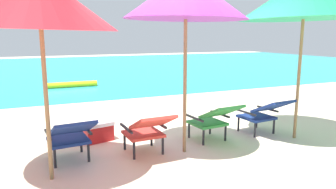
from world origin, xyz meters
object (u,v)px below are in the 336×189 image
at_px(lounge_chair_near_right, 214,118).
at_px(cooler_box, 98,131).
at_px(beach_umbrella_left, 39,1).
at_px(lounge_chair_near_left, 148,129).
at_px(swim_buoy, 73,84).
at_px(lounge_chair_far_right, 264,112).
at_px(lounge_chair_far_left, 70,135).

distance_m(lounge_chair_near_right, cooler_box, 1.91).
height_order(lounge_chair_near_right, beach_umbrella_left, beach_umbrella_left).
distance_m(lounge_chair_near_left, lounge_chair_near_right, 1.18).
bearing_deg(beach_umbrella_left, swim_buoy, 81.08).
distance_m(swim_buoy, lounge_chair_near_left, 6.77).
height_order(lounge_chair_near_right, lounge_chair_far_right, same).
height_order(lounge_chair_far_left, cooler_box, lounge_chair_far_left).
bearing_deg(lounge_chair_near_left, lounge_chair_far_left, 172.38).
distance_m(lounge_chair_far_right, cooler_box, 2.83).
height_order(lounge_chair_near_right, cooler_box, lounge_chair_near_right).
relative_size(lounge_chair_far_left, lounge_chair_near_left, 1.03).
xyz_separation_m(swim_buoy, lounge_chair_near_left, (0.22, -6.75, 0.31)).
bearing_deg(lounge_chair_far_right, lounge_chair_near_left, -176.76).
distance_m(lounge_chair_near_left, cooler_box, 1.12).
xyz_separation_m(swim_buoy, lounge_chair_far_left, (-0.82, -6.62, 0.31)).
height_order(swim_buoy, lounge_chair_near_right, lounge_chair_near_right).
bearing_deg(lounge_chair_far_left, lounge_chair_near_right, -0.09).
distance_m(swim_buoy, beach_umbrella_left, 7.35).
height_order(lounge_chair_far_left, lounge_chair_near_right, same).
distance_m(swim_buoy, cooler_box, 5.80).
distance_m(lounge_chair_far_left, beach_umbrella_left, 1.74).
xyz_separation_m(lounge_chair_near_left, lounge_chair_near_right, (1.17, 0.14, 0.00)).
xyz_separation_m(lounge_chair_far_left, beach_umbrella_left, (-0.28, -0.38, 1.67)).
xyz_separation_m(lounge_chair_near_right, beach_umbrella_left, (-2.49, -0.38, 1.67)).
bearing_deg(lounge_chair_near_left, cooler_box, 118.71).
distance_m(lounge_chair_far_left, lounge_chair_near_right, 2.21).
relative_size(lounge_chair_near_right, cooler_box, 1.74).
bearing_deg(lounge_chair_far_right, lounge_chair_near_right, 179.28).
xyz_separation_m(lounge_chair_far_right, beach_umbrella_left, (-3.49, -0.36, 1.67)).
distance_m(lounge_chair_far_left, lounge_chair_far_right, 3.21).
relative_size(lounge_chair_near_left, beach_umbrella_left, 0.37).
bearing_deg(cooler_box, lounge_chair_far_right, -17.27).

